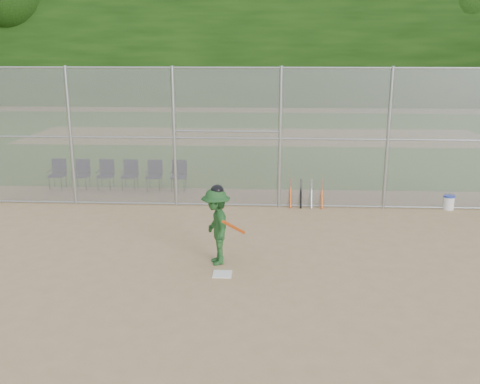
{
  "coord_description": "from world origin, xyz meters",
  "views": [
    {
      "loc": [
        0.64,
        -9.94,
        4.42
      ],
      "look_at": [
        0.0,
        2.5,
        1.1
      ],
      "focal_mm": 40.0,
      "sensor_mm": 36.0,
      "label": 1
    }
  ],
  "objects_px": {
    "batter_at_plate": "(216,226)",
    "chair_0": "(57,175)",
    "home_plate": "(222,274)",
    "water_cooler": "(449,202)"
  },
  "relations": [
    {
      "from": "home_plate",
      "to": "water_cooler",
      "type": "height_order",
      "value": "water_cooler"
    },
    {
      "from": "batter_at_plate",
      "to": "water_cooler",
      "type": "relative_size",
      "value": 4.23
    },
    {
      "from": "home_plate",
      "to": "water_cooler",
      "type": "xyz_separation_m",
      "value": [
        6.08,
        4.92,
        0.2
      ]
    },
    {
      "from": "batter_at_plate",
      "to": "chair_0",
      "type": "bearing_deg",
      "value": 133.84
    },
    {
      "from": "home_plate",
      "to": "water_cooler",
      "type": "bearing_deg",
      "value": 38.99
    },
    {
      "from": "batter_at_plate",
      "to": "water_cooler",
      "type": "distance_m",
      "value": 7.63
    },
    {
      "from": "home_plate",
      "to": "batter_at_plate",
      "type": "height_order",
      "value": "batter_at_plate"
    },
    {
      "from": "batter_at_plate",
      "to": "chair_0",
      "type": "distance_m",
      "value": 8.37
    },
    {
      "from": "home_plate",
      "to": "batter_at_plate",
      "type": "distance_m",
      "value": 1.04
    },
    {
      "from": "home_plate",
      "to": "batter_at_plate",
      "type": "xyz_separation_m",
      "value": [
        -0.18,
        0.6,
        0.83
      ]
    }
  ]
}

